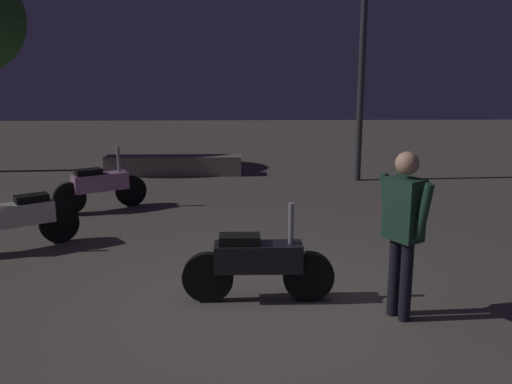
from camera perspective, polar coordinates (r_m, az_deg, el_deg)
name	(u,v)px	position (r m, az deg, el deg)	size (l,w,h in m)	color
ground_plane	(256,308)	(6.10, 0.02, -11.75)	(40.00, 40.00, 0.00)	#605951
motorcycle_black_foreground	(258,263)	(6.11, 0.19, -7.27)	(1.66, 0.30, 1.11)	black
motorcycle_pink_parked_left	(100,186)	(10.24, -15.58, 0.60)	(1.48, 0.93, 1.11)	black
motorcycle_white_parked_right	(19,219)	(8.46, -23.04, -2.55)	(1.44, 1.00, 1.11)	black
person_rider_beside	(404,221)	(5.73, 14.82, -2.84)	(0.43, 0.61, 1.73)	black
streetlamp_near	(363,50)	(12.43, 10.81, 14.01)	(0.36, 0.36, 4.35)	#38383D
planter_wall_low	(174,165)	(13.17, -8.39, 2.70)	(3.15, 0.50, 0.45)	gray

